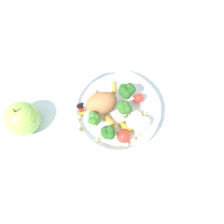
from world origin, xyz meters
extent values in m
plane|color=silver|center=(0.00, 0.00, 0.00)|extent=(2.40, 2.40, 0.00)
cylinder|color=white|center=(0.01, -0.01, 0.00)|extent=(0.20, 0.20, 0.01)
torus|color=white|center=(0.01, -0.01, 0.04)|extent=(0.21, 0.21, 0.01)
ellipsoid|color=#9E663D|center=(0.03, 0.02, 0.03)|extent=(0.07, 0.08, 0.05)
cylinder|color=#8EB766|center=(0.00, -0.04, 0.02)|extent=(0.01, 0.01, 0.03)
sphere|color=#2D6023|center=(0.01, -0.03, 0.05)|extent=(0.02, 0.02, 0.02)
sphere|color=#2D6023|center=(0.01, -0.03, 0.05)|extent=(0.02, 0.02, 0.02)
sphere|color=#2D6023|center=(0.00, -0.03, 0.05)|extent=(0.02, 0.02, 0.02)
sphere|color=#2D6023|center=(0.00, -0.04, 0.05)|extent=(0.02, 0.02, 0.02)
sphere|color=#2D6023|center=(0.00, -0.04, 0.05)|extent=(0.02, 0.02, 0.02)
cylinder|color=#7FAD5B|center=(-0.05, 0.01, 0.02)|extent=(0.01, 0.01, 0.02)
sphere|color=#23561E|center=(-0.04, 0.01, 0.04)|extent=(0.02, 0.02, 0.02)
sphere|color=#23561E|center=(-0.04, 0.01, 0.04)|extent=(0.02, 0.02, 0.02)
sphere|color=#23561E|center=(-0.05, 0.01, 0.04)|extent=(0.02, 0.02, 0.02)
sphere|color=#23561E|center=(-0.05, 0.01, 0.04)|extent=(0.02, 0.02, 0.02)
sphere|color=#23561E|center=(-0.05, 0.00, 0.04)|extent=(0.02, 0.02, 0.02)
sphere|color=#23561E|center=(-0.05, 0.00, 0.04)|extent=(0.02, 0.02, 0.02)
sphere|color=#23561E|center=(-0.04, 0.00, 0.05)|extent=(0.02, 0.02, 0.02)
cylinder|color=#8EB766|center=(0.05, -0.04, 0.02)|extent=(0.01, 0.01, 0.03)
sphere|color=#23561E|center=(0.05, -0.04, 0.04)|extent=(0.02, 0.02, 0.02)
sphere|color=#23561E|center=(0.05, -0.04, 0.05)|extent=(0.02, 0.02, 0.02)
sphere|color=#23561E|center=(0.05, -0.04, 0.05)|extent=(0.02, 0.02, 0.02)
sphere|color=#23561E|center=(0.04, -0.04, 0.05)|extent=(0.02, 0.02, 0.02)
sphere|color=#23561E|center=(0.04, -0.04, 0.05)|extent=(0.02, 0.02, 0.02)
sphere|color=#23561E|center=(0.04, -0.05, 0.05)|extent=(0.02, 0.02, 0.02)
sphere|color=#23561E|center=(0.05, -0.06, 0.05)|extent=(0.02, 0.02, 0.02)
sphere|color=#23561E|center=(0.05, -0.05, 0.05)|extent=(0.02, 0.02, 0.02)
cylinder|color=#8EB766|center=(-0.02, 0.03, 0.02)|extent=(0.01, 0.01, 0.02)
sphere|color=#386B28|center=(-0.01, 0.04, 0.05)|extent=(0.02, 0.02, 0.02)
sphere|color=#386B28|center=(-0.01, 0.04, 0.04)|extent=(0.01, 0.01, 0.01)
sphere|color=#386B28|center=(-0.02, 0.04, 0.05)|extent=(0.01, 0.01, 0.01)
sphere|color=#386B28|center=(-0.02, 0.03, 0.05)|extent=(0.02, 0.02, 0.02)
sphere|color=#386B28|center=(-0.02, 0.03, 0.04)|extent=(0.02, 0.02, 0.02)
sphere|color=#386B28|center=(-0.01, 0.03, 0.04)|extent=(0.02, 0.02, 0.02)
sphere|color=white|center=(-0.01, -0.06, 0.02)|extent=(0.03, 0.03, 0.03)
sphere|color=white|center=(-0.02, -0.05, 0.02)|extent=(0.03, 0.03, 0.03)
sphere|color=white|center=(-0.03, -0.07, 0.03)|extent=(0.03, 0.03, 0.03)
sphere|color=white|center=(-0.02, -0.08, 0.03)|extent=(0.03, 0.03, 0.03)
cube|color=yellow|center=(0.02, 0.06, 0.01)|extent=(0.02, 0.02, 0.00)
cylinder|color=red|center=(0.02, 0.06, 0.02)|extent=(0.02, 0.02, 0.02)
sphere|color=black|center=(0.02, 0.06, 0.04)|extent=(0.01, 0.01, 0.01)
sphere|color=black|center=(0.02, 0.07, 0.04)|extent=(0.01, 0.01, 0.01)
sphere|color=black|center=(0.02, 0.06, 0.04)|extent=(0.01, 0.01, 0.01)
cylinder|color=orange|center=(-0.01, 0.00, 0.01)|extent=(0.03, 0.03, 0.01)
cylinder|color=orange|center=(-0.03, -0.03, 0.01)|extent=(0.03, 0.03, 0.01)
cylinder|color=orange|center=(0.08, -0.02, 0.01)|extent=(0.03, 0.01, 0.01)
sphere|color=red|center=(-0.05, -0.03, 0.02)|extent=(0.03, 0.03, 0.03)
sphere|color=red|center=(0.04, -0.07, 0.02)|extent=(0.02, 0.02, 0.02)
sphere|color=tan|center=(-0.06, -0.05, 0.01)|extent=(0.01, 0.01, 0.01)
sphere|color=tan|center=(-0.03, 0.07, 0.01)|extent=(0.01, 0.01, 0.01)
sphere|color=tan|center=(0.01, 0.07, 0.01)|extent=(0.01, 0.01, 0.01)
sphere|color=#D1B775|center=(-0.07, -0.03, 0.01)|extent=(0.01, 0.01, 0.01)
sphere|color=#D1B775|center=(-0.05, -0.06, 0.01)|extent=(0.01, 0.01, 0.01)
sphere|color=tan|center=(0.07, 0.03, 0.01)|extent=(0.01, 0.01, 0.01)
sphere|color=tan|center=(0.00, -0.08, 0.01)|extent=(0.01, 0.01, 0.01)
sphere|color=#D1B775|center=(0.00, -0.07, 0.01)|extent=(0.01, 0.01, 0.01)
sphere|color=#D1B775|center=(-0.05, 0.03, 0.01)|extent=(0.01, 0.01, 0.01)
sphere|color=#D1B775|center=(-0.03, -0.01, 0.01)|extent=(0.01, 0.01, 0.01)
sphere|color=#8CB74C|center=(0.00, 0.19, 0.04)|extent=(0.08, 0.08, 0.08)
cylinder|color=brown|center=(0.00, 0.19, 0.08)|extent=(0.00, 0.00, 0.01)
camera|label=1|loc=(-0.21, 0.01, 0.54)|focal=39.57mm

